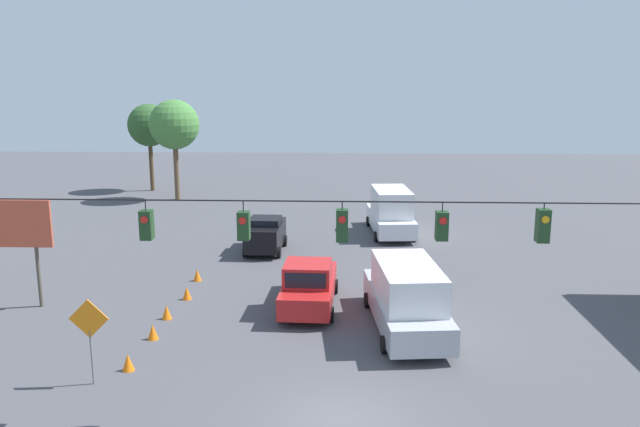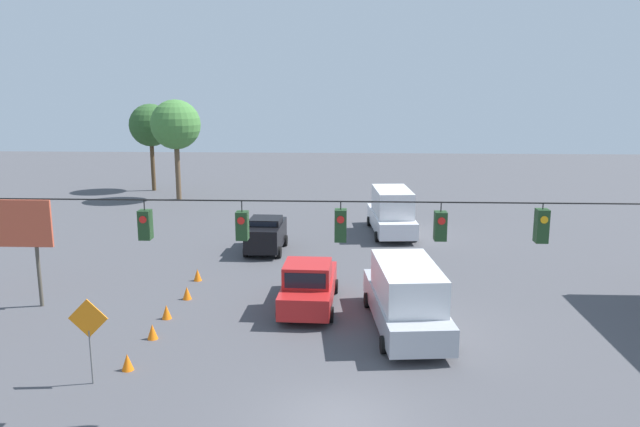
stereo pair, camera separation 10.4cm
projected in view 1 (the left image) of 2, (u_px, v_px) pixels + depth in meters
The scene contains 14 objects.
ground_plane at pixel (341, 423), 17.63m from camera, with size 140.00×140.00×0.00m, color #47474C.
overhead_signal_span at pixel (344, 263), 16.98m from camera, with size 22.30×0.38×7.21m.
box_truck_silver_crossing_near at pixel (406, 296), 24.11m from camera, with size 3.08×7.36×2.68m.
box_truck_white_oncoming_deep at pixel (391, 212), 39.50m from camera, with size 2.93×6.82×2.93m.
pickup_truck_red_withflow_mid at pixel (309, 285), 26.53m from camera, with size 2.44×5.59×2.12m.
sedan_black_withflow_far at pixel (265, 234), 35.43m from camera, with size 2.19×4.06×1.97m.
traffic_cone_nearest at pixel (128, 362), 20.79m from camera, with size 0.40×0.40×0.58m, color orange.
traffic_cone_second at pixel (153, 332), 23.34m from camera, with size 0.40×0.40×0.58m, color orange.
traffic_cone_third at pixel (167, 312), 25.35m from camera, with size 0.40×0.40×0.58m, color orange.
traffic_cone_fourth at pixel (187, 293), 27.65m from camera, with size 0.40×0.40×0.58m, color orange.
traffic_cone_fifth at pixel (197, 275), 30.26m from camera, with size 0.40×0.40×0.58m, color orange.
work_zone_sign at pixel (89, 325), 19.51m from camera, with size 1.27×0.06×2.84m.
tree_horizon_left at pixel (149, 126), 54.72m from camera, with size 3.73×3.73×7.69m.
tree_horizon_right at pixel (174, 125), 50.34m from camera, with size 4.02×4.02×8.17m.
Camera 1 is at (-0.07, 16.06, 9.41)m, focal length 35.00 mm.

